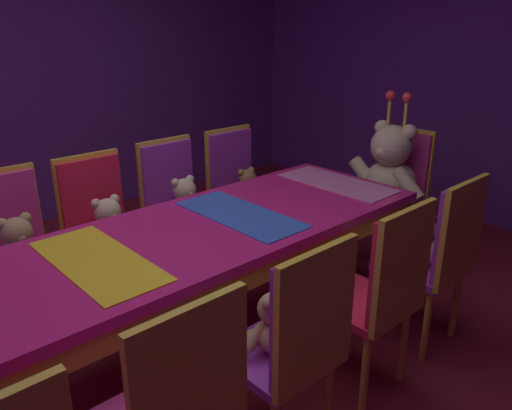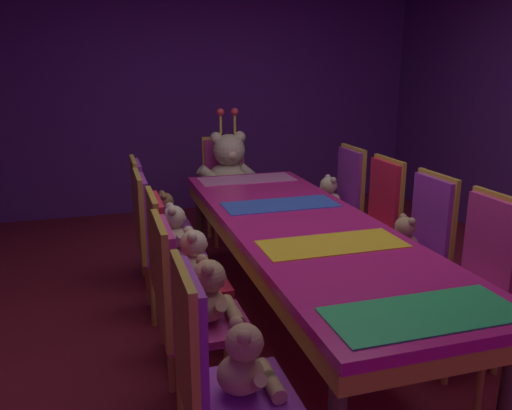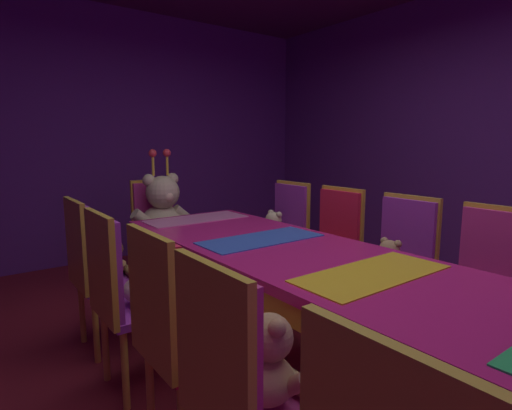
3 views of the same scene
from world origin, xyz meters
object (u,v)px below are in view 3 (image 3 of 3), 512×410
chair_left_1 (234,379)px  teddy_left_1 (270,364)px  teddy_left_2 (201,314)px  chair_left_3 (118,285)px  teddy_left_3 (145,281)px  chair_right_3 (334,238)px  teddy_left_4 (114,260)px  chair_right_1 (490,277)px  chair_left_2 (170,321)px  chair_left_4 (91,260)px  chair_right_2 (402,255)px  banquet_table (308,269)px  throne_chair (157,222)px  king_teddy_bear (164,212)px  teddy_right_4 (273,230)px  chair_right_4 (286,227)px  teddy_right_2 (388,263)px

chair_left_1 → teddy_left_1: (0.15, -0.00, 0.00)m
teddy_left_2 → chair_left_3: size_ratio=0.33×
chair_left_1 → teddy_left_3: (0.13, 1.06, -0.01)m
teddy_left_2 → chair_right_3: bearing=21.8°
chair_left_3 → teddy_left_4: chair_left_3 is taller
teddy_left_2 → chair_right_1: chair_right_1 is taller
chair_left_2 → teddy_left_2: bearing=-0.0°
chair_left_3 → teddy_left_3: size_ratio=3.03×
chair_left_1 → chair_right_3: size_ratio=1.00×
chair_left_2 → teddy_left_3: size_ratio=3.03×
teddy_left_1 → chair_left_3: chair_left_3 is taller
chair_left_4 → chair_right_2: 1.99m
teddy_left_3 → banquet_table: bearing=-37.6°
chair_left_1 → chair_right_2: size_ratio=1.00×
banquet_table → chair_left_3: chair_left_3 is taller
banquet_table → teddy_left_1: teddy_left_1 is taller
throne_chair → king_teddy_bear: (-0.00, -0.17, 0.12)m
teddy_left_1 → chair_right_1: (1.51, -0.03, -0.00)m
chair_right_3 → king_teddy_bear: king_teddy_bear is taller
chair_right_3 → king_teddy_bear: 1.51m
chair_left_1 → teddy_left_2: chair_left_1 is taller
teddy_left_1 → chair_right_1: chair_right_1 is taller
teddy_right_4 → king_teddy_bear: size_ratio=0.38×
chair_left_2 → chair_right_3: same height
chair_left_3 → teddy_right_4: chair_left_3 is taller
throne_chair → banquet_table: bearing=-0.0°
chair_left_3 → teddy_left_3: 0.15m
teddy_left_4 → chair_right_4: chair_right_4 is taller
chair_right_4 → teddy_right_2: bearing=83.4°
banquet_table → chair_right_4: chair_right_4 is taller
teddy_left_1 → teddy_left_3: teddy_left_1 is taller
king_teddy_bear → chair_right_4: bearing=49.4°
teddy_left_1 → chair_right_1: size_ratio=0.35×
chair_right_1 → chair_right_3: bearing=-90.0°
teddy_left_2 → chair_right_1: bearing=-19.8°
chair_right_2 → chair_right_4: same height
teddy_left_4 → teddy_left_1: bearing=-89.8°
chair_left_1 → chair_left_2: size_ratio=1.00×
chair_right_1 → chair_left_2: bearing=-18.1°
teddy_left_1 → chair_right_2: chair_right_2 is taller
chair_right_1 → chair_right_2: bearing=-90.3°
banquet_table → chair_left_4: size_ratio=2.95×
teddy_left_4 → teddy_left_3: bearing=-90.9°
teddy_left_1 → king_teddy_bear: (0.68, 2.36, 0.12)m
chair_left_2 → chair_right_2: (1.64, 0.01, 0.00)m
teddy_right_2 → throne_chair: (-0.69, 2.01, 0.02)m
banquet_table → chair_left_3: 1.00m
banquet_table → chair_right_1: (0.83, -0.56, -0.06)m
teddy_left_2 → chair_right_2: (1.50, 0.01, 0.01)m
teddy_left_2 → teddy_right_4: 1.77m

